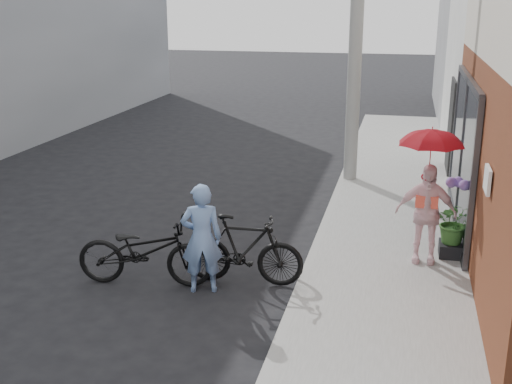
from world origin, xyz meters
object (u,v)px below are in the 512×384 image
(bike_left, at_px, (145,251))
(bike_right, at_px, (244,250))
(utility_pole, at_px, (357,16))
(officer, at_px, (202,238))
(kimono_woman, at_px, (426,213))
(planter, at_px, (452,249))

(bike_left, height_order, bike_right, bike_right)
(utility_pole, relative_size, officer, 4.59)
(kimono_woman, xyz_separation_m, planter, (0.44, 0.30, -0.64))
(officer, height_order, kimono_woman, kimono_woman)
(utility_pole, distance_m, kimono_woman, 5.25)
(officer, bearing_deg, planter, -170.46)
(bike_left, distance_m, kimono_woman, 4.05)
(utility_pole, distance_m, officer, 6.54)
(kimono_woman, bearing_deg, officer, -152.23)
(officer, relative_size, kimono_woman, 1.03)
(bike_right, distance_m, kimono_woman, 2.70)
(officer, xyz_separation_m, kimono_woman, (2.93, 1.46, 0.10))
(bike_right, bearing_deg, planter, -67.05)
(utility_pole, distance_m, bike_right, 6.25)
(bike_right, xyz_separation_m, planter, (2.88, 1.40, -0.28))
(bike_left, distance_m, planter, 4.56)
(officer, xyz_separation_m, bike_right, (0.49, 0.36, -0.26))
(kimono_woman, relative_size, planter, 3.78)
(bike_right, bearing_deg, kimono_woman, -68.63)
(officer, distance_m, bike_left, 0.87)
(officer, height_order, bike_left, officer)
(officer, distance_m, planter, 3.84)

